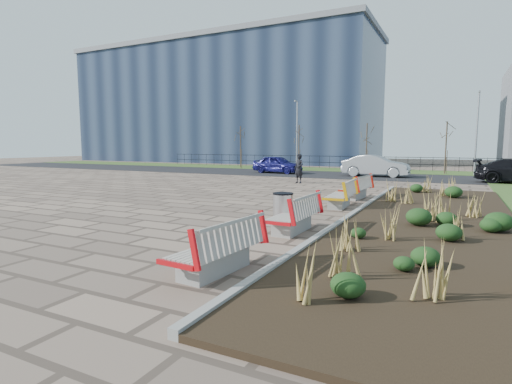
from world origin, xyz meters
The scene contains 21 objects.
ground centered at (0.00, 0.00, 0.00)m, with size 120.00×120.00×0.00m, color #7F6857.
planting_bed centered at (6.25, 5.00, 0.05)m, with size 4.50×18.00×0.10m, color black.
planting_curb centered at (3.92, 5.00, 0.07)m, with size 0.16×18.00×0.15m, color gray.
grass_verge_far centered at (0.00, 28.00, 0.02)m, with size 80.00×5.00×0.04m, color #33511E.
road centered at (0.00, 22.00, 0.01)m, with size 80.00×7.00×0.02m, color black.
bench_a centered at (3.00, -1.64, 0.50)m, with size 0.90×2.10×1.00m, color red, non-canonical shape.
bench_b centered at (3.00, 2.15, 0.50)m, with size 0.90×2.10×1.00m, color red, non-canonical shape.
bench_c centered at (3.00, 6.86, 0.50)m, with size 0.90×2.10×1.00m, color #DA9B0B, non-canonical shape.
bench_d centered at (3.00, 9.46, 0.50)m, with size 0.90×2.10×1.00m, color #B01A0B, non-canonical shape.
litter_bin centered at (2.55, 2.60, 0.48)m, with size 0.55×0.55×0.95m, color #B2B2B7.
pedestrian centered at (-1.59, 14.83, 0.87)m, with size 0.64×0.42×1.75m, color black.
car_blue centered at (-5.99, 21.72, 0.71)m, with size 1.64×4.07×1.39m, color navy.
car_silver centered at (1.64, 21.74, 0.79)m, with size 1.62×4.64×1.53m, color #94979B.
tree_a centered at (-12.00, 26.50, 2.04)m, with size 1.40×1.40×4.00m, color #4C3D2D, non-canonical shape.
tree_b centered at (-6.00, 26.50, 2.04)m, with size 1.40×1.40×4.00m, color #4C3D2D, non-canonical shape.
tree_c centered at (0.00, 26.50, 2.04)m, with size 1.40×1.40×4.00m, color #4C3D2D, non-canonical shape.
tree_d centered at (6.00, 26.50, 2.04)m, with size 1.40×1.40×4.00m, color #4C3D2D, non-canonical shape.
lamp_west centered at (-6.00, 26.00, 3.04)m, with size 0.24×0.60×6.00m, color gray, non-canonical shape.
lamp_east centered at (8.00, 26.00, 3.04)m, with size 0.24×0.60×6.00m, color gray, non-canonical shape.
railing_fence centered at (0.00, 29.50, 0.64)m, with size 44.00×0.10×1.20m, color black, non-canonical shape.
building_glass centered at (-22.00, 40.00, 7.50)m, with size 40.00×14.00×15.00m, color #192338.
Camera 1 is at (6.81, -7.55, 2.32)m, focal length 28.00 mm.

